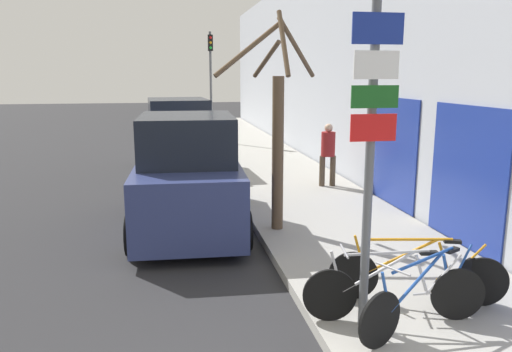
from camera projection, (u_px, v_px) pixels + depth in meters
ground_plane at (190, 183)px, 13.73m from camera, size 80.00×80.00×0.00m
sidewalk_curb at (263, 161)px, 16.87m from camera, size 3.20×32.00×0.15m
building_facade at (315, 66)px, 16.45m from camera, size 0.23×32.00×6.50m
signpost at (371, 149)px, 5.28m from camera, size 0.55×0.12×3.56m
bicycle_0 at (428, 294)px, 5.62m from camera, size 2.04×1.01×0.85m
bicycle_1 at (394, 290)px, 5.73m from camera, size 2.09×0.51×0.87m
bicycle_2 at (417, 274)px, 6.19m from camera, size 2.09×0.75×0.86m
parked_car_0 at (188, 178)px, 9.48m from camera, size 2.23×4.30×2.22m
parked_car_1 at (179, 140)px, 15.11m from camera, size 2.27×4.60×2.24m
pedestrian_near at (328, 150)px, 12.58m from camera, size 0.42×0.35×1.59m
street_tree at (277, 130)px, 8.91m from camera, size 2.05×1.71×3.88m
traffic_light at (211, 72)px, 20.58m from camera, size 0.20×0.30×4.50m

